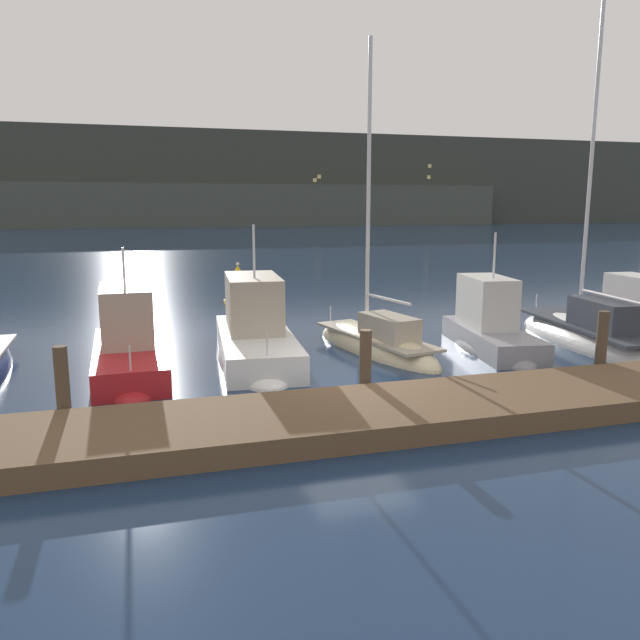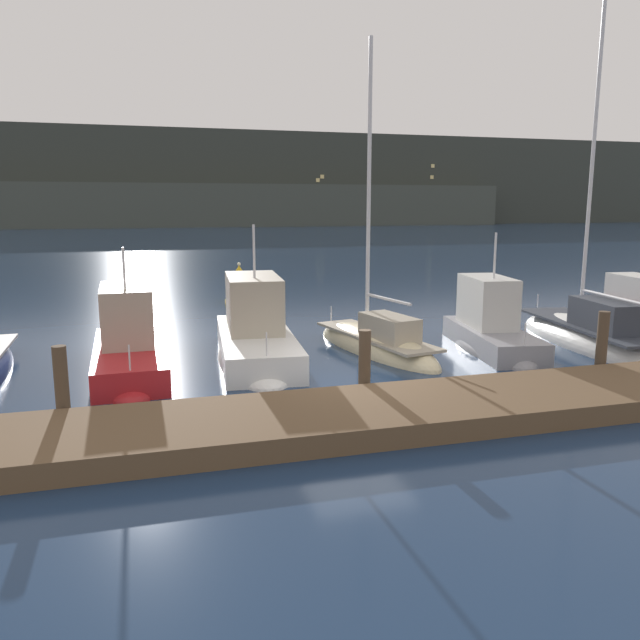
% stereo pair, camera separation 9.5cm
% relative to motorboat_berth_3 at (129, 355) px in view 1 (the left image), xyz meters
% --- Properties ---
extents(ground_plane, '(400.00, 400.00, 0.00)m').
position_rel_motorboat_berth_3_xyz_m(ground_plane, '(5.28, -3.65, -0.41)').
color(ground_plane, '#192D4C').
extents(dock, '(32.11, 2.80, 0.45)m').
position_rel_motorboat_berth_3_xyz_m(dock, '(5.28, -5.87, -0.19)').
color(dock, brown).
rests_on(dock, ground).
extents(mooring_pile_1, '(0.28, 0.28, 1.67)m').
position_rel_motorboat_berth_3_xyz_m(mooring_pile_1, '(-1.21, -4.22, 0.43)').
color(mooring_pile_1, '#4C3D2D').
rests_on(mooring_pile_1, ground).
extents(mooring_pile_2, '(0.28, 0.28, 1.64)m').
position_rel_motorboat_berth_3_xyz_m(mooring_pile_2, '(5.28, -4.22, 0.41)').
color(mooring_pile_2, '#4C3D2D').
rests_on(mooring_pile_2, ground).
extents(mooring_pile_3, '(0.28, 0.28, 1.76)m').
position_rel_motorboat_berth_3_xyz_m(mooring_pile_3, '(11.76, -4.22, 0.47)').
color(mooring_pile_3, '#4C3D2D').
rests_on(mooring_pile_3, ground).
extents(motorboat_berth_3, '(2.15, 6.34, 3.90)m').
position_rel_motorboat_berth_3_xyz_m(motorboat_berth_3, '(0.00, 0.00, 0.00)').
color(motorboat_berth_3, red).
rests_on(motorboat_berth_3, ground).
extents(motorboat_berth_4, '(2.80, 7.06, 4.45)m').
position_rel_motorboat_berth_3_xyz_m(motorboat_berth_4, '(3.57, 0.46, 0.03)').
color(motorboat_berth_4, white).
rests_on(motorboat_berth_4, ground).
extents(sailboat_berth_5, '(2.82, 6.46, 9.98)m').
position_rel_motorboat_berth_3_xyz_m(sailboat_berth_5, '(7.30, 0.27, -0.29)').
color(sailboat_berth_5, beige).
rests_on(sailboat_berth_5, ground).
extents(motorboat_berth_6, '(2.62, 5.60, 4.19)m').
position_rel_motorboat_berth_3_xyz_m(motorboat_berth_6, '(10.83, -0.45, -0.02)').
color(motorboat_berth_6, gray).
rests_on(motorboat_berth_6, ground).
extents(sailboat_berth_7, '(3.15, 7.87, 12.51)m').
position_rel_motorboat_berth_3_xyz_m(sailboat_berth_7, '(14.25, -0.82, -0.25)').
color(sailboat_berth_7, white).
rests_on(sailboat_berth_7, ground).
extents(channel_buoy, '(1.35, 1.35, 1.86)m').
position_rel_motorboat_berth_3_xyz_m(channel_buoy, '(4.68, 10.91, 0.27)').
color(channel_buoy, gold).
rests_on(channel_buoy, ground).
extents(hillside_backdrop, '(240.00, 23.00, 19.60)m').
position_rel_motorboat_berth_3_xyz_m(hillside_backdrop, '(5.16, 120.91, 8.61)').
color(hillside_backdrop, '#333833').
rests_on(hillside_backdrop, ground).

